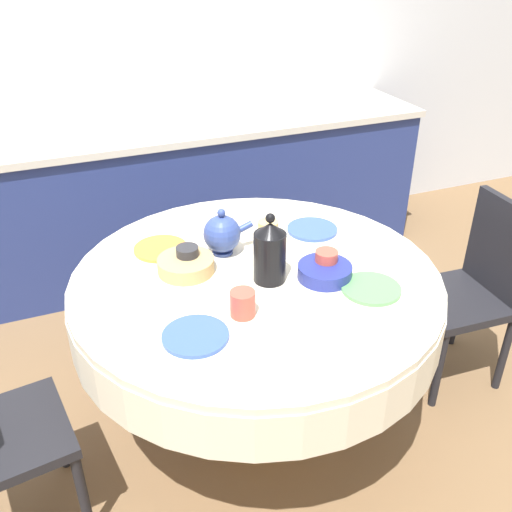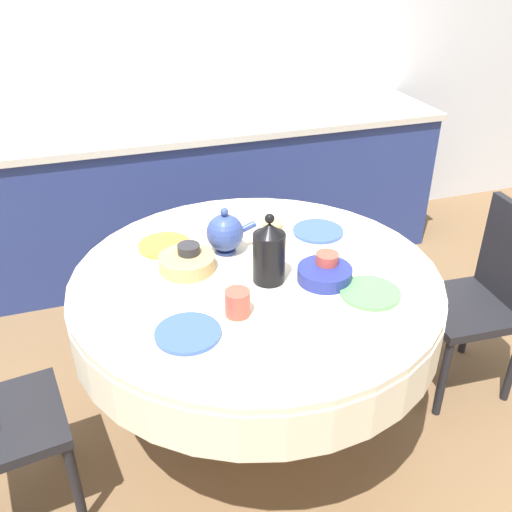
# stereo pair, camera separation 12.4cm
# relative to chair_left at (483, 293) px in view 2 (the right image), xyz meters

# --- Properties ---
(ground_plane) EXTENTS (12.00, 12.00, 0.00)m
(ground_plane) POSITION_rel_chair_left_xyz_m (-1.05, 0.06, -0.49)
(ground_plane) COLOR brown
(wall_back) EXTENTS (7.00, 0.05, 2.60)m
(wall_back) POSITION_rel_chair_left_xyz_m (-1.05, 1.87, 0.81)
(wall_back) COLOR silver
(wall_back) RESTS_ON ground_plane
(kitchen_counter) EXTENTS (3.24, 0.64, 0.91)m
(kitchen_counter) POSITION_rel_chair_left_xyz_m (-1.05, 1.54, -0.04)
(kitchen_counter) COLOR navy
(kitchen_counter) RESTS_ON ground_plane
(dining_table) EXTENTS (1.41, 1.41, 0.76)m
(dining_table) POSITION_rel_chair_left_xyz_m (-1.05, 0.06, 0.14)
(dining_table) COLOR tan
(dining_table) RESTS_ON ground_plane
(chair_left) EXTENTS (0.42, 0.42, 0.89)m
(chair_left) POSITION_rel_chair_left_xyz_m (0.00, 0.00, 0.00)
(chair_left) COLOR black
(chair_left) RESTS_ON ground_plane
(plate_near_left) EXTENTS (0.22, 0.22, 0.01)m
(plate_near_left) POSITION_rel_chair_left_xyz_m (-1.37, -0.22, 0.27)
(plate_near_left) COLOR #3856AD
(plate_near_left) RESTS_ON dining_table
(cup_near_left) EXTENTS (0.09, 0.09, 0.09)m
(cup_near_left) POSITION_rel_chair_left_xyz_m (-1.19, -0.16, 0.31)
(cup_near_left) COLOR #CC4C3D
(cup_near_left) RESTS_ON dining_table
(plate_near_right) EXTENTS (0.22, 0.22, 0.01)m
(plate_near_right) POSITION_rel_chair_left_xyz_m (-0.70, -0.20, 0.27)
(plate_near_right) COLOR #5BA85B
(plate_near_right) RESTS_ON dining_table
(cup_near_right) EXTENTS (0.09, 0.09, 0.09)m
(cup_near_right) POSITION_rel_chair_left_xyz_m (-0.80, -0.03, 0.31)
(cup_near_right) COLOR #CC4C3D
(cup_near_right) RESTS_ON dining_table
(plate_far_left) EXTENTS (0.22, 0.22, 0.01)m
(plate_far_left) POSITION_rel_chair_left_xyz_m (-1.34, 0.38, 0.27)
(plate_far_left) COLOR orange
(plate_far_left) RESTS_ON dining_table
(cup_far_left) EXTENTS (0.09, 0.09, 0.09)m
(cup_far_left) POSITION_rel_chair_left_xyz_m (-1.27, 0.20, 0.31)
(cup_far_left) COLOR #28282D
(cup_far_left) RESTS_ON dining_table
(plate_far_right) EXTENTS (0.22, 0.22, 0.01)m
(plate_far_right) POSITION_rel_chair_left_xyz_m (-0.68, 0.30, 0.27)
(plate_far_right) COLOR #3856AD
(plate_far_right) RESTS_ON dining_table
(cup_far_right) EXTENTS (0.09, 0.09, 0.09)m
(cup_far_right) POSITION_rel_chair_left_xyz_m (-0.90, 0.28, 0.31)
(cup_far_right) COLOR #DBB766
(cup_far_right) RESTS_ON dining_table
(coffee_carafe) EXTENTS (0.12, 0.12, 0.27)m
(coffee_carafe) POSITION_rel_chair_left_xyz_m (-1.01, 0.01, 0.38)
(coffee_carafe) COLOR black
(coffee_carafe) RESTS_ON dining_table
(teapot) EXTENTS (0.21, 0.15, 0.20)m
(teapot) POSITION_rel_chair_left_xyz_m (-1.11, 0.26, 0.35)
(teapot) COLOR #33478E
(teapot) RESTS_ON dining_table
(bread_basket) EXTENTS (0.22, 0.22, 0.06)m
(bread_basket) POSITION_rel_chair_left_xyz_m (-1.28, 0.18, 0.29)
(bread_basket) COLOR tan
(bread_basket) RESTS_ON dining_table
(fruit_bowl) EXTENTS (0.20, 0.20, 0.05)m
(fruit_bowl) POSITION_rel_chair_left_xyz_m (-0.82, -0.06, 0.29)
(fruit_bowl) COLOR navy
(fruit_bowl) RESTS_ON dining_table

